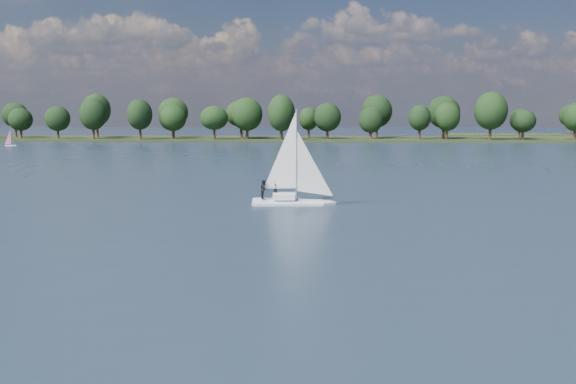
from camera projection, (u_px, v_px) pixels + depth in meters
The scene contains 5 objects.
ground at pixel (332, 165), 111.77m from camera, with size 700.00×700.00×0.00m, color #233342.
far_shore at pixel (327, 140), 222.79m from camera, with size 660.00×40.00×1.50m, color black.
sailboat at pixel (289, 177), 62.61m from camera, with size 7.49×2.32×9.77m.
dinghy_pink at pixel (11, 142), 180.62m from camera, with size 3.18×1.67×4.84m.
treeline at pixel (309, 116), 218.68m from camera, with size 562.60×73.79×17.98m.
Camera 1 is at (-1.65, -11.77, 8.82)m, focal length 40.00 mm.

